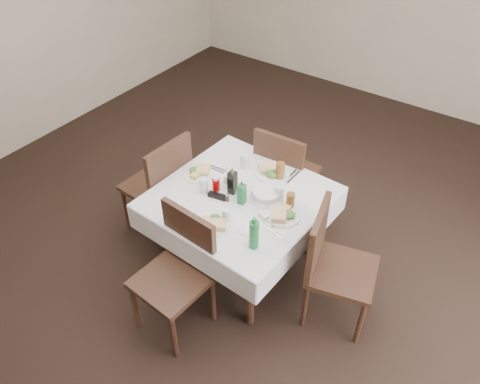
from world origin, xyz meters
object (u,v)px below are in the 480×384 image
at_px(water_e, 279,193).
at_px(oil_cruet_dark, 232,182).
at_px(dining_table, 240,204).
at_px(oil_cruet_green, 242,193).
at_px(water_s, 226,215).
at_px(green_bottle, 254,234).
at_px(water_n, 245,161).
at_px(water_w, 204,186).
at_px(chair_east, 331,260).
at_px(chair_north, 283,171).
at_px(chair_west, 162,182).
at_px(ketchup_bottle, 216,184).
at_px(coffee_mug, 229,179).
at_px(chair_south, 180,265).
at_px(bread_basket, 266,195).

distance_m(water_e, oil_cruet_dark, 0.37).
distance_m(dining_table, oil_cruet_green, 0.20).
distance_m(water_s, green_bottle, 0.33).
xyz_separation_m(water_n, water_w, (-0.08, -0.44, -0.00)).
bearing_deg(oil_cruet_dark, chair_east, -2.05).
distance_m(chair_north, water_w, 0.89).
relative_size(water_s, oil_cruet_green, 0.50).
relative_size(chair_west, ketchup_bottle, 8.09).
bearing_deg(oil_cruet_dark, green_bottle, -40.10).
bearing_deg(dining_table, chair_east, -2.08).
bearing_deg(water_s, coffee_mug, 124.13).
distance_m(chair_east, oil_cruet_green, 0.82).
relative_size(chair_east, ketchup_bottle, 7.90).
bearing_deg(chair_east, green_bottle, -141.00).
relative_size(water_n, green_bottle, 0.51).
relative_size(dining_table, chair_south, 1.29).
xyz_separation_m(water_w, bread_basket, (0.45, 0.21, -0.03)).
relative_size(chair_south, coffee_mug, 8.01).
distance_m(chair_west, water_n, 0.75).
distance_m(coffee_mug, green_bottle, 0.72).
bearing_deg(green_bottle, coffee_mug, 140.10).
height_order(chair_south, bread_basket, chair_south).
xyz_separation_m(chair_south, ketchup_bottle, (-0.16, 0.65, 0.25)).
bearing_deg(chair_north, water_e, -63.42).
xyz_separation_m(water_n, bread_basket, (0.37, -0.23, -0.03)).
xyz_separation_m(dining_table, bread_basket, (0.19, 0.09, 0.12)).
height_order(chair_north, oil_cruet_green, chair_north).
xyz_separation_m(dining_table, water_e, (0.28, 0.13, 0.15)).
xyz_separation_m(chair_north, bread_basket, (0.19, -0.60, 0.22)).
bearing_deg(chair_east, water_s, -160.87).
distance_m(chair_east, water_n, 1.10).
distance_m(chair_south, oil_cruet_green, 0.71).
bearing_deg(chair_north, oil_cruet_dark, -95.64).
height_order(chair_west, green_bottle, chair_west).
bearing_deg(water_e, chair_east, -16.36).
height_order(chair_east, chair_west, chair_west).
xyz_separation_m(dining_table, oil_cruet_dark, (-0.07, 0.00, 0.19)).
bearing_deg(dining_table, green_bottle, -44.76).
relative_size(chair_north, bread_basket, 4.19).
bearing_deg(chair_east, chair_west, -178.46).
relative_size(water_n, coffee_mug, 1.07).
relative_size(chair_north, water_w, 7.80).
xyz_separation_m(water_w, green_bottle, (0.65, -0.26, 0.05)).
relative_size(water_n, ketchup_bottle, 1.05).
bearing_deg(green_bottle, water_w, 157.83).
bearing_deg(water_w, coffee_mug, 64.27).
xyz_separation_m(chair_north, chair_east, (0.83, -0.72, 0.00)).
bearing_deg(oil_cruet_dark, water_s, -61.77).
xyz_separation_m(chair_north, chair_west, (-0.77, -0.76, 0.01)).
relative_size(chair_south, green_bottle, 3.82).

